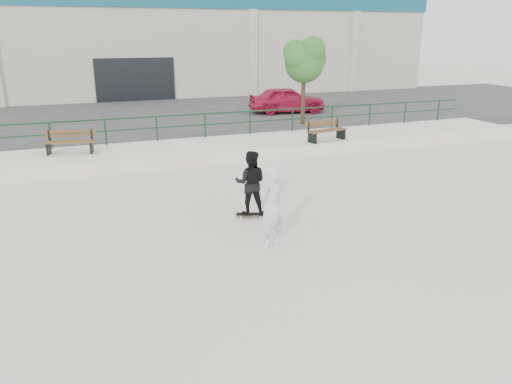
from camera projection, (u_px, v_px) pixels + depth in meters
name	position (u px, v px, depth m)	size (l,w,h in m)	color
ground	(290.00, 253.00, 11.11)	(120.00, 120.00, 0.00)	#BCB7AC
ledge	(190.00, 152.00, 19.50)	(30.00, 3.00, 0.50)	silver
parking_strip	(153.00, 119.00, 27.07)	(60.00, 14.00, 0.50)	#303030
railing	(181.00, 121.00, 20.35)	(28.00, 0.06, 1.03)	#153B20
commercial_building	(118.00, 35.00, 38.22)	(44.20, 16.33, 8.00)	beige
bench_left	(70.00, 142.00, 18.10)	(1.87, 0.88, 0.83)	brown
bench_right	(326.00, 131.00, 20.20)	(1.88, 0.89, 0.83)	brown
tree	(305.00, 59.00, 23.24)	(2.28, 2.03, 4.06)	#453122
red_car	(287.00, 100.00, 27.31)	(1.66, 4.13, 1.41)	#B3163B
skateboard	(251.00, 214.00, 13.29)	(0.80, 0.44, 0.09)	black
standing_skater	(251.00, 183.00, 13.03)	(0.83, 0.65, 1.71)	black
seated_skater	(272.00, 206.00, 11.26)	(0.70, 0.46, 1.91)	silver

